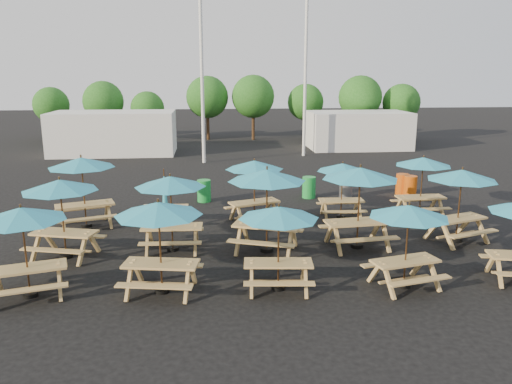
{
  "coord_description": "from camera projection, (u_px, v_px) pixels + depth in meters",
  "views": [
    {
      "loc": [
        -1.64,
        -16.02,
        5.33
      ],
      "look_at": [
        0.0,
        1.5,
        1.1
      ],
      "focal_mm": 35.0,
      "sensor_mm": 36.0,
      "label": 1
    }
  ],
  "objects": [
    {
      "name": "tree_0",
      "position": [
        51.0,
        105.0,
        39.41
      ],
      "size": [
        2.8,
        2.8,
        4.24
      ],
      "color": "#382314",
      "rests_on": "ground"
    },
    {
      "name": "waste_bin_4",
      "position": [
        410.0,
        186.0,
        21.87
      ],
      "size": [
        0.58,
        0.58,
        0.92
      ],
      "primitive_type": "cylinder",
      "color": "#C44C0B",
      "rests_on": "ground"
    },
    {
      "name": "tree_7",
      "position": [
        401.0,
        103.0,
        39.63
      ],
      "size": [
        2.95,
        2.95,
        4.48
      ],
      "color": "#382314",
      "rests_on": "ground"
    },
    {
      "name": "picnic_unit_3",
      "position": [
        159.0,
        214.0,
        11.95
      ],
      "size": [
        2.46,
        2.46,
        2.34
      ],
      "rotation": [
        0.0,
        0.0,
        -0.17
      ],
      "color": "tan",
      "rests_on": "ground"
    },
    {
      "name": "picnic_unit_11",
      "position": [
        343.0,
        170.0,
        18.37
      ],
      "size": [
        1.98,
        1.98,
        2.1
      ],
      "rotation": [
        0.0,
        0.0,
        -0.04
      ],
      "color": "tan",
      "rests_on": "ground"
    },
    {
      "name": "tree_6",
      "position": [
        360.0,
        97.0,
        39.2
      ],
      "size": [
        3.38,
        3.38,
        5.13
      ],
      "color": "#382314",
      "rests_on": "ground"
    },
    {
      "name": "tree_2",
      "position": [
        147.0,
        108.0,
        38.61
      ],
      "size": [
        2.59,
        2.59,
        3.93
      ],
      "color": "#382314",
      "rests_on": "ground"
    },
    {
      "name": "picnic_unit_5",
      "position": [
        165.0,
        202.0,
        17.74
      ],
      "size": [
        1.65,
        1.46,
        2.04
      ],
      "rotation": [
        0.0,
        0.0,
        -0.04
      ],
      "color": "tan",
      "rests_on": "ground"
    },
    {
      "name": "picnic_unit_1",
      "position": [
        60.0,
        190.0,
        14.27
      ],
      "size": [
        2.65,
        2.65,
        2.38
      ],
      "rotation": [
        0.0,
        0.0,
        -0.26
      ],
      "color": "tan",
      "rests_on": "ground"
    },
    {
      "name": "event_tent_0",
      "position": [
        114.0,
        133.0,
        33.28
      ],
      "size": [
        8.0,
        4.0,
        2.8
      ],
      "primitive_type": "cube",
      "color": "silver",
      "rests_on": "ground"
    },
    {
      "name": "picnic_unit_13",
      "position": [
        462.0,
        179.0,
        15.67
      ],
      "size": [
        2.76,
        2.76,
        2.39
      ],
      "rotation": [
        0.0,
        0.0,
        0.33
      ],
      "color": "tan",
      "rests_on": "ground"
    },
    {
      "name": "waste_bin_3",
      "position": [
        402.0,
        184.0,
        22.28
      ],
      "size": [
        0.58,
        0.58,
        0.92
      ],
      "primitive_type": "cylinder",
      "color": "#C44C0B",
      "rests_on": "ground"
    },
    {
      "name": "picnic_unit_6",
      "position": [
        279.0,
        217.0,
        12.15
      ],
      "size": [
        2.16,
        2.16,
        2.18
      ],
      "rotation": [
        0.0,
        0.0,
        -0.09
      ],
      "color": "tan",
      "rests_on": "ground"
    },
    {
      "name": "tree_4",
      "position": [
        253.0,
        97.0,
        39.75
      ],
      "size": [
        3.41,
        3.41,
        5.17
      ],
      "color": "#382314",
      "rests_on": "ground"
    },
    {
      "name": "tree_3",
      "position": [
        207.0,
        97.0,
        39.88
      ],
      "size": [
        3.36,
        3.36,
        5.09
      ],
      "color": "#382314",
      "rests_on": "ground"
    },
    {
      "name": "event_tent_1",
      "position": [
        358.0,
        130.0,
        35.81
      ],
      "size": [
        7.0,
        4.0,
        2.6
      ],
      "primitive_type": "cube",
      "color": "silver",
      "rests_on": "ground"
    },
    {
      "name": "picnic_unit_10",
      "position": [
        360.0,
        178.0,
        15.09
      ],
      "size": [
        2.56,
        2.56,
        2.57
      ],
      "rotation": [
        0.0,
        0.0,
        0.1
      ],
      "color": "tan",
      "rests_on": "ground"
    },
    {
      "name": "waste_bin_2",
      "position": [
        346.0,
        188.0,
        21.64
      ],
      "size": [
        0.58,
        0.58,
        0.92
      ],
      "primitive_type": "cylinder",
      "color": "gray",
      "rests_on": "ground"
    },
    {
      "name": "mast_0",
      "position": [
        202.0,
        61.0,
        28.88
      ],
      "size": [
        0.2,
        0.2,
        12.0
      ],
      "primitive_type": "cylinder",
      "color": "silver",
      "rests_on": "ground"
    },
    {
      "name": "ground",
      "position": [
        260.0,
        234.0,
        16.9
      ],
      "size": [
        120.0,
        120.0,
        0.0
      ],
      "primitive_type": "plane",
      "color": "black",
      "rests_on": "ground"
    },
    {
      "name": "tree_5",
      "position": [
        305.0,
        102.0,
        40.66
      ],
      "size": [
        2.94,
        2.94,
        4.45
      ],
      "color": "#382314",
      "rests_on": "ground"
    },
    {
      "name": "mast_1",
      "position": [
        306.0,
        61.0,
        31.4
      ],
      "size": [
        0.2,
        0.2,
        12.0
      ],
      "primitive_type": "cylinder",
      "color": "silver",
      "rests_on": "ground"
    },
    {
      "name": "waste_bin_1",
      "position": [
        309.0,
        187.0,
        21.68
      ],
      "size": [
        0.58,
        0.58,
        0.92
      ],
      "primitive_type": "cylinder",
      "color": "#1A9137",
      "rests_on": "ground"
    },
    {
      "name": "picnic_unit_8",
      "position": [
        254.0,
        168.0,
        17.82
      ],
      "size": [
        2.67,
        2.67,
        2.3
      ],
      "rotation": [
        0.0,
        0.0,
        0.34
      ],
      "color": "tan",
      "rests_on": "ground"
    },
    {
      "name": "waste_bin_0",
      "position": [
        204.0,
        191.0,
        21.05
      ],
      "size": [
        0.58,
        0.58,
        0.92
      ],
      "primitive_type": "cylinder",
      "color": "#1A9137",
      "rests_on": "ground"
    },
    {
      "name": "picnic_unit_4",
      "position": [
        170.0,
        186.0,
        14.87
      ],
      "size": [
        2.2,
        2.2,
        2.35
      ],
      "rotation": [
        0.0,
        0.0,
        -0.03
      ],
      "color": "tan",
      "rests_on": "ground"
    },
    {
      "name": "picnic_unit_0",
      "position": [
        22.0,
        219.0,
        11.72
      ],
      "size": [
        2.56,
        2.56,
        2.27
      ],
      "rotation": [
        0.0,
        0.0,
        0.28
      ],
      "color": "tan",
      "rests_on": "ground"
    },
    {
      "name": "picnic_unit_2",
      "position": [
        82.0,
        166.0,
        17.18
      ],
      "size": [
        2.9,
        2.9,
        2.51
      ],
      "rotation": [
        0.0,
        0.0,
        0.33
      ],
      "color": "tan",
      "rests_on": "ground"
    },
    {
      "name": "picnic_unit_14",
      "position": [
        423.0,
        165.0,
        18.58
      ],
      "size": [
        2.12,
        2.12,
        2.28
      ],
      "rotation": [
        0.0,
        0.0,
        0.02
      ],
      "color": "tan",
      "rests_on": "ground"
    },
    {
      "name": "tree_1",
      "position": [
        103.0,
        101.0,
        38.43
      ],
      "size": [
        3.11,
        3.11,
        4.72
      ],
      "color": "#382314",
      "rests_on": "ground"
    },
    {
      "name": "picnic_unit_9",
      "position": [
        409.0,
        216.0,
        12.29
      ],
      "size": [
        2.39,
        2.39,
        2.18
      ],
      "rotation": [
        0.0,
        0.0,
        0.24
      ],
      "color": "tan",
      "rests_on": "ground"
    },
    {
      "name": "picnic_unit_7",
      "position": [
        267.0,
        180.0,
        14.75
      ],
      "size": [
        3.0,
        3.0,
        2.57
      ],
      "rotation": [
        0.0,
        0.0,
        -0.35
      ],
      "color": "tan",
      "rests_on": "ground"
    }
  ]
}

